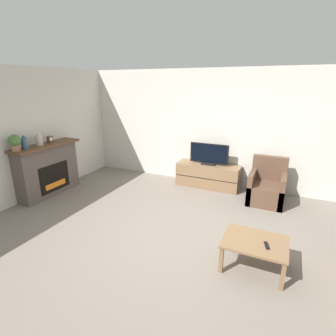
{
  "coord_description": "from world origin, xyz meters",
  "views": [
    {
      "loc": [
        1.44,
        -3.37,
        2.36
      ],
      "look_at": [
        -0.53,
        0.86,
        0.85
      ],
      "focal_mm": 28.0,
      "sensor_mm": 36.0,
      "label": 1
    }
  ],
  "objects_px": {
    "mantel_vase_left": "(24,143)",
    "armchair": "(267,188)",
    "fireplace": "(48,169)",
    "tv": "(209,155)",
    "potted_plant": "(15,142)",
    "coffee_table": "(255,244)",
    "mantel_clock": "(50,139)",
    "remote": "(267,245)",
    "mantel_vase_centre_left": "(39,140)",
    "tv_stand": "(208,176)"
  },
  "relations": [
    {
      "from": "mantel_vase_left",
      "to": "fireplace",
      "type": "bearing_deg",
      "value": 92.12
    },
    {
      "from": "tv",
      "to": "armchair",
      "type": "relative_size",
      "value": 0.99
    },
    {
      "from": "mantel_clock",
      "to": "armchair",
      "type": "bearing_deg",
      "value": 18.17
    },
    {
      "from": "tv",
      "to": "fireplace",
      "type": "bearing_deg",
      "value": -148.29
    },
    {
      "from": "mantel_vase_left",
      "to": "mantel_vase_centre_left",
      "type": "relative_size",
      "value": 0.98
    },
    {
      "from": "tv_stand",
      "to": "armchair",
      "type": "distance_m",
      "value": 1.38
    },
    {
      "from": "mantel_clock",
      "to": "armchair",
      "type": "distance_m",
      "value": 4.72
    },
    {
      "from": "mantel_vase_centre_left",
      "to": "armchair",
      "type": "relative_size",
      "value": 0.29
    },
    {
      "from": "mantel_vase_centre_left",
      "to": "coffee_table",
      "type": "relative_size",
      "value": 0.33
    },
    {
      "from": "remote",
      "to": "coffee_table",
      "type": "bearing_deg",
      "value": 141.97
    },
    {
      "from": "armchair",
      "to": "potted_plant",
      "type": "bearing_deg",
      "value": -153.0
    },
    {
      "from": "potted_plant",
      "to": "mantel_vase_centre_left",
      "type": "bearing_deg",
      "value": 90.0
    },
    {
      "from": "mantel_vase_centre_left",
      "to": "tv_stand",
      "type": "distance_m",
      "value": 3.79
    },
    {
      "from": "tv",
      "to": "armchair",
      "type": "xyz_separation_m",
      "value": [
        1.35,
        -0.3,
        -0.49
      ]
    },
    {
      "from": "tv_stand",
      "to": "remote",
      "type": "distance_m",
      "value": 3.04
    },
    {
      "from": "potted_plant",
      "to": "armchair",
      "type": "relative_size",
      "value": 0.35
    },
    {
      "from": "mantel_vase_left",
      "to": "tv_stand",
      "type": "height_order",
      "value": "mantel_vase_left"
    },
    {
      "from": "mantel_clock",
      "to": "tv_stand",
      "type": "bearing_deg",
      "value": 29.78
    },
    {
      "from": "mantel_clock",
      "to": "remote",
      "type": "distance_m",
      "value": 4.75
    },
    {
      "from": "fireplace",
      "to": "tv",
      "type": "relative_size",
      "value": 1.68
    },
    {
      "from": "mantel_vase_left",
      "to": "tv",
      "type": "distance_m",
      "value": 3.88
    },
    {
      "from": "coffee_table",
      "to": "tv_stand",
      "type": "bearing_deg",
      "value": 118.68
    },
    {
      "from": "mantel_clock",
      "to": "tv",
      "type": "relative_size",
      "value": 0.17
    },
    {
      "from": "mantel_vase_left",
      "to": "mantel_vase_centre_left",
      "type": "height_order",
      "value": "mantel_vase_centre_left"
    },
    {
      "from": "fireplace",
      "to": "potted_plant",
      "type": "bearing_deg",
      "value": -88.5
    },
    {
      "from": "fireplace",
      "to": "mantel_vase_left",
      "type": "distance_m",
      "value": 0.82
    },
    {
      "from": "mantel_vase_left",
      "to": "potted_plant",
      "type": "bearing_deg",
      "value": -90.0
    },
    {
      "from": "mantel_vase_left",
      "to": "armchair",
      "type": "height_order",
      "value": "mantel_vase_left"
    },
    {
      "from": "tv",
      "to": "remote",
      "type": "height_order",
      "value": "tv"
    },
    {
      "from": "tv_stand",
      "to": "tv",
      "type": "xyz_separation_m",
      "value": [
        -0.0,
        -0.0,
        0.51
      ]
    },
    {
      "from": "armchair",
      "to": "mantel_vase_left",
      "type": "bearing_deg",
      "value": -154.99
    },
    {
      "from": "tv",
      "to": "remote",
      "type": "distance_m",
      "value": 3.06
    },
    {
      "from": "tv_stand",
      "to": "coffee_table",
      "type": "height_order",
      "value": "tv_stand"
    },
    {
      "from": "mantel_vase_centre_left",
      "to": "tv_stand",
      "type": "xyz_separation_m",
      "value": [
        3.05,
        2.01,
        -0.98
      ]
    },
    {
      "from": "mantel_vase_left",
      "to": "tv_stand",
      "type": "distance_m",
      "value": 3.98
    },
    {
      "from": "mantel_clock",
      "to": "remote",
      "type": "relative_size",
      "value": 0.97
    },
    {
      "from": "potted_plant",
      "to": "tv_stand",
      "type": "bearing_deg",
      "value": 39.81
    },
    {
      "from": "potted_plant",
      "to": "tv_stand",
      "type": "relative_size",
      "value": 0.22
    },
    {
      "from": "mantel_clock",
      "to": "tv",
      "type": "height_order",
      "value": "mantel_clock"
    },
    {
      "from": "mantel_vase_left",
      "to": "tv",
      "type": "xyz_separation_m",
      "value": [
        3.05,
        2.35,
        -0.47
      ]
    },
    {
      "from": "mantel_clock",
      "to": "coffee_table",
      "type": "xyz_separation_m",
      "value": [
        4.45,
        -0.81,
        -0.86
      ]
    },
    {
      "from": "mantel_vase_left",
      "to": "potted_plant",
      "type": "xyz_separation_m",
      "value": [
        0.0,
        -0.19,
        0.06
      ]
    },
    {
      "from": "fireplace",
      "to": "mantel_clock",
      "type": "bearing_deg",
      "value": 83.39
    },
    {
      "from": "fireplace",
      "to": "remote",
      "type": "height_order",
      "value": "fireplace"
    },
    {
      "from": "coffee_table",
      "to": "remote",
      "type": "distance_m",
      "value": 0.17
    },
    {
      "from": "coffee_table",
      "to": "mantel_vase_left",
      "type": "bearing_deg",
      "value": 177.37
    },
    {
      "from": "fireplace",
      "to": "mantel_vase_centre_left",
      "type": "relative_size",
      "value": 5.65
    },
    {
      "from": "tv",
      "to": "tv_stand",
      "type": "bearing_deg",
      "value": 90.0
    },
    {
      "from": "mantel_vase_left",
      "to": "remote",
      "type": "height_order",
      "value": "mantel_vase_left"
    },
    {
      "from": "potted_plant",
      "to": "coffee_table",
      "type": "height_order",
      "value": "potted_plant"
    }
  ]
}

